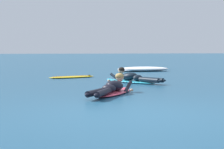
% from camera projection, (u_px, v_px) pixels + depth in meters
% --- Properties ---
extents(ground_plane, '(120.00, 120.00, 0.00)m').
position_uv_depth(ground_plane, '(80.00, 75.00, 16.66)').
color(ground_plane, navy).
extents(surfer_near, '(1.57, 2.35, 0.54)m').
position_uv_depth(surfer_near, '(112.00, 89.00, 9.57)').
color(surfer_near, '#E54C66').
rests_on(surfer_near, ground).
extents(surfer_far, '(1.72, 2.23, 0.55)m').
position_uv_depth(surfer_far, '(132.00, 78.00, 12.80)').
color(surfer_far, '#2DB2D1').
rests_on(surfer_far, ground).
extents(drifting_surfboard, '(1.93, 1.19, 0.16)m').
position_uv_depth(drifting_surfboard, '(72.00, 77.00, 14.90)').
color(drifting_surfboard, yellow).
rests_on(drifting_surfboard, ground).
extents(whitewater_front, '(2.62, 1.24, 0.22)m').
position_uv_depth(whitewater_front, '(143.00, 69.00, 19.09)').
color(whitewater_front, white).
rests_on(whitewater_front, ground).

